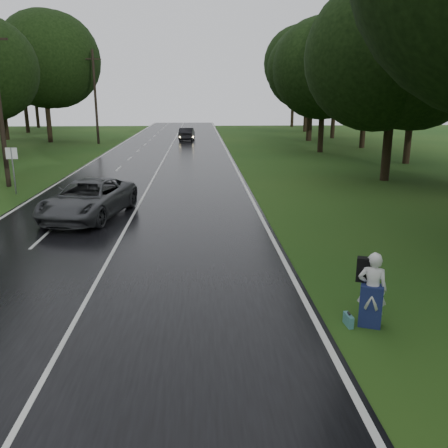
# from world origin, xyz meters

# --- Properties ---
(ground) EXTENTS (160.00, 160.00, 0.00)m
(ground) POSITION_xyz_m (0.00, 0.00, 0.00)
(ground) COLOR #274915
(ground) RESTS_ON ground
(road) EXTENTS (12.00, 140.00, 0.04)m
(road) POSITION_xyz_m (0.00, 20.00, 0.02)
(road) COLOR black
(road) RESTS_ON ground
(lane_center) EXTENTS (0.12, 140.00, 0.01)m
(lane_center) POSITION_xyz_m (0.00, 20.00, 0.04)
(lane_center) COLOR silver
(lane_center) RESTS_ON road
(grey_car) EXTENTS (3.95, 6.40, 1.65)m
(grey_car) POSITION_xyz_m (-1.90, 11.36, 0.87)
(grey_car) COLOR #48494C
(grey_car) RESTS_ON road
(far_car) EXTENTS (1.92, 4.81, 1.56)m
(far_car) POSITION_xyz_m (1.59, 49.15, 0.82)
(far_car) COLOR black
(far_car) RESTS_ON road
(hitchhiker) EXTENTS (0.79, 0.76, 1.84)m
(hitchhiker) POSITION_xyz_m (7.04, 0.58, 0.85)
(hitchhiker) COLOR silver
(hitchhiker) RESTS_ON ground
(suitcase) EXTENTS (0.15, 0.41, 0.29)m
(suitcase) POSITION_xyz_m (6.54, 0.58, 0.14)
(suitcase) COLOR teal
(suitcase) RESTS_ON ground
(utility_pole_mid) EXTENTS (1.80, 0.28, 9.32)m
(utility_pole_mid) POSITION_xyz_m (-8.50, 19.34, 0.00)
(utility_pole_mid) COLOR black
(utility_pole_mid) RESTS_ON ground
(utility_pole_far) EXTENTS (1.80, 0.28, 10.28)m
(utility_pole_far) POSITION_xyz_m (-8.50, 45.94, 0.00)
(utility_pole_far) COLOR black
(utility_pole_far) RESTS_ON ground
(road_sign_b) EXTENTS (0.62, 0.10, 2.58)m
(road_sign_b) POSITION_xyz_m (-7.20, 16.95, 0.00)
(road_sign_b) COLOR white
(road_sign_b) RESTS_ON ground
(tree_left_f) EXTENTS (10.09, 10.09, 15.77)m
(tree_left_f) POSITION_xyz_m (-14.60, 48.19, 0.00)
(tree_left_f) COLOR black
(tree_left_f) RESTS_ON ground
(tree_right_d) EXTENTS (8.17, 8.17, 12.76)m
(tree_right_d) POSITION_xyz_m (15.08, 20.28, 0.00)
(tree_right_d) COLOR black
(tree_right_d) RESTS_ON ground
(tree_right_e) EXTENTS (8.26, 8.26, 12.91)m
(tree_right_e) POSITION_xyz_m (14.89, 36.34, 0.00)
(tree_right_e) COLOR black
(tree_right_e) RESTS_ON ground
(tree_right_f) EXTENTS (9.32, 9.32, 14.56)m
(tree_right_f) POSITION_xyz_m (16.58, 48.60, 0.00)
(tree_right_f) COLOR black
(tree_right_f) RESTS_ON ground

